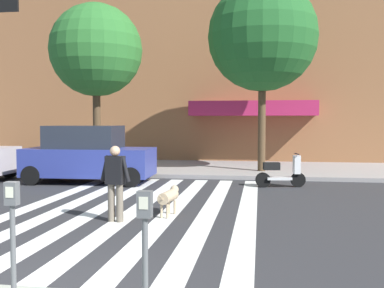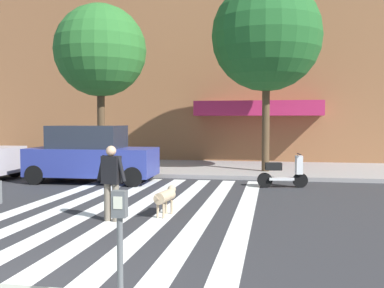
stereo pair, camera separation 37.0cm
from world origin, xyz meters
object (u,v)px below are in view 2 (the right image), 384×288
object	(u,v)px
parked_car_behind_first	(91,155)
street_tree_middle	(267,36)
parked_scooter	(283,173)
pedestrian_dog_walker	(111,179)
dog_on_leash	(166,196)
parking_meter_second_along	(120,240)
street_tree_nearest	(100,51)

from	to	relation	value
parked_car_behind_first	street_tree_middle	world-z (taller)	street_tree_middle
parked_scooter	pedestrian_dog_walker	distance (m)	6.76
pedestrian_dog_walker	dog_on_leash	size ratio (longest dim) A/B	1.47
parked_car_behind_first	street_tree_middle	distance (m)	8.19
parked_scooter	pedestrian_dog_walker	xyz separation A→B (m)	(-3.74, -5.61, 0.45)
parked_scooter	street_tree_middle	size ratio (longest dim) A/B	0.22
parking_meter_second_along	parked_scooter	xyz separation A→B (m)	(1.77, 10.65, -0.55)
parked_scooter	street_tree_middle	xyz separation A→B (m)	(-0.61, 3.34, 5.01)
street_tree_middle	pedestrian_dog_walker	bearing A→B (deg)	-109.27
street_tree_middle	dog_on_leash	distance (m)	9.84
parked_scooter	street_tree_middle	world-z (taller)	street_tree_middle
street_tree_middle	dog_on_leash	bearing A→B (deg)	-104.49
parked_car_behind_first	pedestrian_dog_walker	distance (m)	6.39
parking_meter_second_along	dog_on_leash	size ratio (longest dim) A/B	1.22
parking_meter_second_along	street_tree_middle	size ratio (longest dim) A/B	0.18
parked_scooter	street_tree_nearest	xyz separation A→B (m)	(-7.16, 2.40, 4.47)
pedestrian_dog_walker	parked_scooter	bearing A→B (deg)	56.32
street_tree_middle	parked_scooter	bearing A→B (deg)	-79.60
parked_car_behind_first	dog_on_leash	distance (m)	6.30
parking_meter_second_along	parked_scooter	bearing A→B (deg)	80.55
parking_meter_second_along	pedestrian_dog_walker	bearing A→B (deg)	111.37
parking_meter_second_along	parked_car_behind_first	world-z (taller)	parked_car_behind_first
parking_meter_second_along	parked_car_behind_first	size ratio (longest dim) A/B	0.31
parked_car_behind_first	street_tree_nearest	size ratio (longest dim) A/B	0.67
parked_car_behind_first	parked_scooter	world-z (taller)	parked_car_behind_first
parked_car_behind_first	street_tree_middle	size ratio (longest dim) A/B	0.59
parking_meter_second_along	parked_car_behind_first	bearing A→B (deg)	114.30
parked_car_behind_first	street_tree_nearest	distance (m)	4.64
parked_scooter	street_tree_nearest	size ratio (longest dim) A/B	0.24
street_tree_nearest	pedestrian_dog_walker	xyz separation A→B (m)	(3.42, -8.01, -4.02)
parked_car_behind_first	dog_on_leash	world-z (taller)	parked_car_behind_first
street_tree_nearest	dog_on_leash	bearing A→B (deg)	-58.53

